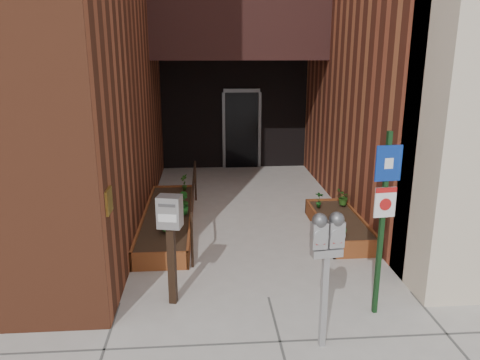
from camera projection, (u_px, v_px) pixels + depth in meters
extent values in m
plane|color=#9E9991|center=(268.00, 297.00, 6.36)|extent=(80.00, 80.00, 0.00)
cube|color=beige|center=(462.00, 133.00, 6.13)|extent=(1.10, 1.20, 4.40)
cube|color=black|center=(237.00, 16.00, 11.02)|extent=(4.20, 2.00, 2.00)
cube|color=black|center=(234.00, 114.00, 13.05)|extent=(4.00, 0.30, 3.00)
cube|color=black|center=(242.00, 131.00, 13.01)|extent=(0.90, 0.06, 2.10)
cube|color=#B79338|center=(109.00, 201.00, 5.61)|extent=(0.04, 0.30, 0.30)
cube|color=brown|center=(159.00, 261.00, 7.09)|extent=(0.90, 0.04, 0.30)
cube|color=brown|center=(174.00, 192.00, 10.50)|extent=(0.90, 0.04, 0.30)
cube|color=brown|center=(145.00, 221.00, 8.76)|extent=(0.04, 3.60, 0.30)
cube|color=brown|center=(191.00, 219.00, 8.83)|extent=(0.04, 3.60, 0.30)
cube|color=black|center=(168.00, 221.00, 8.80)|extent=(0.82, 3.52, 0.26)
cube|color=brown|center=(358.00, 249.00, 7.51)|extent=(0.80, 0.04, 0.30)
cube|color=brown|center=(325.00, 206.00, 9.58)|extent=(0.80, 0.04, 0.30)
cube|color=brown|center=(319.00, 226.00, 8.52)|extent=(0.04, 2.20, 0.30)
cube|color=brown|center=(360.00, 224.00, 8.57)|extent=(0.04, 2.20, 0.30)
cube|color=black|center=(339.00, 226.00, 8.55)|extent=(0.72, 2.12, 0.26)
cylinder|color=black|center=(192.00, 240.00, 7.12)|extent=(0.04, 0.04, 0.90)
cylinder|color=black|center=(196.00, 181.00, 10.28)|extent=(0.04, 0.04, 0.90)
cylinder|color=black|center=(193.00, 183.00, 8.58)|extent=(0.04, 3.30, 0.04)
cube|color=#A1A1A3|center=(324.00, 302.00, 5.19)|extent=(0.07, 0.07, 1.11)
cube|color=#A1A1A3|center=(326.00, 252.00, 5.03)|extent=(0.35, 0.17, 0.09)
cube|color=#A1A1A3|center=(319.00, 235.00, 4.95)|extent=(0.18, 0.13, 0.29)
sphere|color=#59595B|center=(320.00, 221.00, 4.91)|extent=(0.16, 0.16, 0.16)
cube|color=white|center=(321.00, 235.00, 4.89)|extent=(0.10, 0.02, 0.06)
cube|color=#B21414|center=(321.00, 243.00, 4.92)|extent=(0.10, 0.02, 0.03)
cube|color=#A1A1A3|center=(336.00, 234.00, 4.99)|extent=(0.18, 0.13, 0.29)
sphere|color=#59595B|center=(337.00, 219.00, 4.94)|extent=(0.16, 0.16, 0.16)
cube|color=white|center=(338.00, 234.00, 4.93)|extent=(0.10, 0.02, 0.06)
cube|color=#B21414|center=(338.00, 242.00, 4.95)|extent=(0.10, 0.02, 0.03)
cube|color=#123416|center=(382.00, 226.00, 5.69)|extent=(0.06, 0.06, 2.35)
cube|color=navy|center=(389.00, 163.00, 5.44)|extent=(0.32, 0.06, 0.43)
cube|color=white|center=(389.00, 163.00, 5.44)|extent=(0.11, 0.02, 0.13)
cube|color=white|center=(385.00, 202.00, 5.57)|extent=(0.27, 0.05, 0.37)
cube|color=#B21414|center=(386.00, 190.00, 5.53)|extent=(0.27, 0.04, 0.06)
cylinder|color=#B21414|center=(385.00, 204.00, 5.57)|extent=(0.15, 0.03, 0.15)
cube|color=black|center=(172.00, 265.00, 6.10)|extent=(0.12, 0.12, 1.08)
cube|color=#A4A4A6|center=(170.00, 212.00, 5.89)|extent=(0.34, 0.28, 0.41)
cube|color=#59595B|center=(167.00, 206.00, 5.75)|extent=(0.21, 0.06, 0.04)
cube|color=white|center=(167.00, 218.00, 5.80)|extent=(0.23, 0.06, 0.10)
imported|color=#1C5719|center=(167.00, 221.00, 7.85)|extent=(0.42, 0.42, 0.34)
imported|color=#1B5217|center=(184.00, 201.00, 8.85)|extent=(0.27, 0.27, 0.35)
imported|color=#18571B|center=(183.00, 205.00, 8.62)|extent=(0.28, 0.28, 0.36)
imported|color=#295819|center=(184.00, 182.00, 10.09)|extent=(0.25, 0.25, 0.35)
imported|color=#19591C|center=(341.00, 227.00, 7.57)|extent=(0.27, 0.27, 0.35)
imported|color=#175018|center=(319.00, 199.00, 9.00)|extent=(0.23, 0.23, 0.32)
imported|color=#275518|center=(343.00, 197.00, 9.13)|extent=(0.39, 0.39, 0.31)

